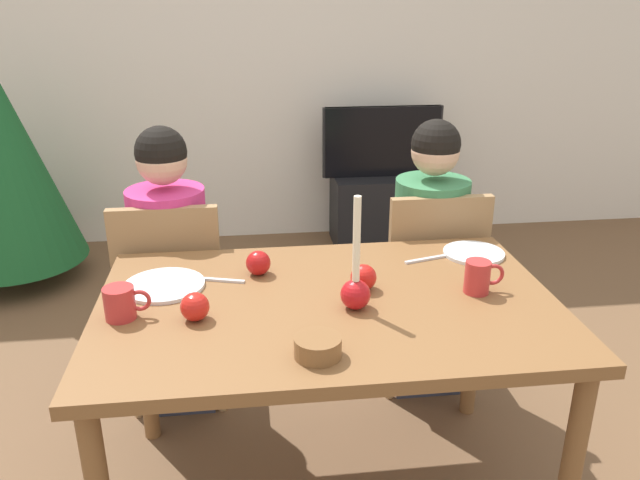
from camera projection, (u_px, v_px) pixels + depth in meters
back_wall at (275, 45)px, 4.12m from camera, size 6.40×0.10×2.60m
dining_table at (328, 324)px, 1.95m from camera, size 1.40×0.90×0.75m
chair_left at (173, 292)px, 2.51m from camera, size 0.40×0.40×0.90m
chair_right at (429, 279)px, 2.63m from camera, size 0.40×0.40×0.90m
person_left_child at (173, 276)px, 2.52m from camera, size 0.30×0.30×1.17m
person_right_child at (428, 263)px, 2.64m from camera, size 0.30×0.30×1.17m
tv_stand at (380, 209)px, 4.31m from camera, size 0.64×0.40×0.48m
tv at (382, 142)px, 4.13m from camera, size 0.79×0.05×0.46m
candle_centerpiece at (356, 287)px, 1.85m from camera, size 0.09×0.09×0.35m
plate_left at (164, 285)px, 2.00m from camera, size 0.26×0.26×0.01m
plate_right at (474, 253)px, 2.25m from camera, size 0.22×0.22×0.01m
mug_left at (121, 303)px, 1.80m from camera, size 0.13×0.09×0.10m
mug_right at (479, 277)px, 1.95m from camera, size 0.13×0.08×0.10m
fork_left at (218, 280)px, 2.05m from camera, size 0.18×0.06×0.01m
fork_right at (428, 259)px, 2.21m from camera, size 0.18×0.06×0.01m
bowl_walnuts at (318, 347)px, 1.62m from camera, size 0.12×0.12×0.05m
apple_near_candle at (258, 263)px, 2.08m from camera, size 0.08×0.08×0.08m
apple_by_left_plate at (195, 307)px, 1.79m from camera, size 0.08×0.08×0.08m
apple_by_right_mug at (363, 277)px, 1.98m from camera, size 0.08×0.08×0.08m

